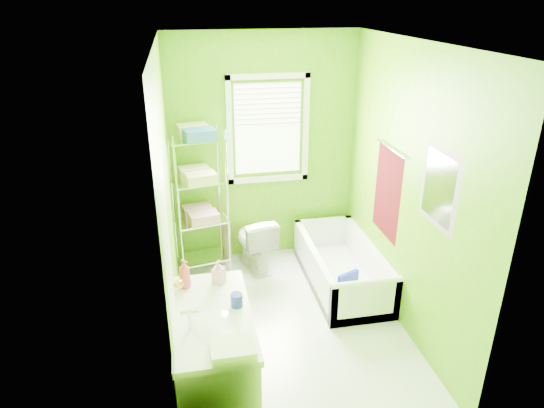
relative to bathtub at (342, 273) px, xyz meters
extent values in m
plane|color=silver|center=(-0.70, -0.55, -0.15)|extent=(2.90, 2.90, 0.00)
cube|color=#4D8B06|center=(-0.70, 0.90, 1.15)|extent=(2.10, 0.04, 2.60)
cube|color=#4D8B06|center=(-0.70, -2.00, 1.15)|extent=(2.10, 0.04, 2.60)
cube|color=#4D8B06|center=(-1.75, -0.55, 1.15)|extent=(0.04, 2.90, 2.60)
cube|color=#4D8B06|center=(0.35, -0.55, 1.15)|extent=(0.04, 2.90, 2.60)
cube|color=white|center=(-0.70, -0.55, 2.45)|extent=(2.10, 2.90, 0.04)
cube|color=white|center=(-0.65, 0.89, 1.40)|extent=(0.74, 0.01, 1.01)
cube|color=white|center=(-0.65, 0.87, 0.82)|extent=(0.92, 0.05, 0.06)
cube|color=white|center=(-0.65, 0.87, 1.98)|extent=(0.92, 0.05, 0.06)
cube|color=white|center=(-1.08, 0.87, 1.40)|extent=(0.06, 0.05, 1.22)
cube|color=white|center=(-0.22, 0.87, 1.40)|extent=(0.06, 0.05, 1.22)
cube|color=white|center=(-0.65, 0.86, 1.69)|extent=(0.72, 0.02, 0.50)
cube|color=white|center=(-1.74, -1.55, 0.85)|extent=(0.02, 0.80, 2.00)
sphere|color=gold|center=(-1.70, -1.22, 0.85)|extent=(0.07, 0.07, 0.07)
cube|color=#45080B|center=(0.34, -0.20, 1.00)|extent=(0.02, 0.58, 0.90)
cylinder|color=silver|center=(0.32, -0.20, 1.45)|extent=(0.02, 0.62, 0.02)
cube|color=#CC5972|center=(0.34, -1.10, 1.40)|extent=(0.02, 0.54, 0.64)
cube|color=white|center=(0.33, -1.10, 1.40)|extent=(0.01, 0.44, 0.54)
cube|color=white|center=(0.00, 0.04, -0.10)|extent=(0.70, 1.50, 0.10)
cube|color=white|center=(-0.31, 0.04, 0.07)|extent=(0.07, 1.50, 0.45)
cube|color=white|center=(0.32, 0.04, 0.07)|extent=(0.07, 1.50, 0.45)
cube|color=white|center=(0.00, -0.68, 0.07)|extent=(0.70, 0.07, 0.45)
cube|color=white|center=(0.00, 0.75, 0.07)|extent=(0.70, 0.07, 0.45)
cylinder|color=white|center=(0.00, -0.68, 0.30)|extent=(0.70, 0.07, 0.07)
cylinder|color=#1327B8|center=(0.00, -0.46, -0.02)|extent=(0.36, 0.36, 0.06)
cylinder|color=#FFB01A|center=(0.00, -0.46, 0.03)|extent=(0.34, 0.34, 0.05)
cube|color=#1327B8|center=(-0.05, -0.34, 0.09)|extent=(0.25, 0.14, 0.23)
imported|color=white|center=(-0.87, 0.56, 0.18)|extent=(0.49, 0.71, 0.66)
cube|color=white|center=(-1.48, -1.40, 0.24)|extent=(0.54, 1.07, 0.78)
cube|color=white|center=(-1.48, -1.40, 0.65)|extent=(0.57, 1.10, 0.05)
ellipsoid|color=white|center=(-1.46, -1.54, 0.65)|extent=(0.37, 0.48, 0.13)
cylinder|color=silver|center=(-1.64, -1.54, 0.75)|extent=(0.03, 0.03, 0.16)
cylinder|color=silver|center=(-1.64, -1.54, 0.82)|extent=(0.12, 0.02, 0.02)
imported|color=#EB4562|center=(-1.66, -1.01, 0.80)|extent=(0.13, 0.13, 0.24)
imported|color=pink|center=(-1.39, -0.99, 0.77)|extent=(0.12, 0.12, 0.19)
cylinder|color=#18259F|center=(-1.29, -1.33, 0.73)|extent=(0.09, 0.09, 0.10)
cube|color=white|center=(-1.38, -1.84, 0.71)|extent=(0.28, 0.22, 0.07)
cylinder|color=silver|center=(-1.68, 0.41, 0.68)|extent=(0.02, 0.02, 1.66)
cylinder|color=silver|center=(-1.75, 0.73, 0.68)|extent=(0.02, 0.02, 1.66)
cylinder|color=silver|center=(-1.16, 0.51, 0.68)|extent=(0.02, 0.02, 1.66)
cylinder|color=silver|center=(-1.23, 0.83, 0.68)|extent=(0.02, 0.02, 1.66)
cube|color=silver|center=(-1.45, 0.62, 0.00)|extent=(0.61, 0.45, 0.02)
cube|color=silver|center=(-1.45, 0.62, 0.47)|extent=(0.61, 0.45, 0.02)
cube|color=silver|center=(-1.45, 0.62, 0.94)|extent=(0.61, 0.45, 0.02)
cube|color=silver|center=(-1.45, 0.62, 1.40)|extent=(0.61, 0.45, 0.02)
cube|color=#2E60A7|center=(-1.41, 0.52, 1.47)|extent=(0.35, 0.27, 0.11)
cube|color=#CCC67C|center=(-1.48, 0.74, 1.47)|extent=(0.35, 0.27, 0.11)
cube|color=#CCC67C|center=(-1.43, 0.52, 1.00)|extent=(0.35, 0.27, 0.11)
cube|color=#CCC67C|center=(-1.50, 0.74, 1.00)|extent=(0.35, 0.27, 0.11)
cube|color=#C78793|center=(-1.43, 0.54, 0.53)|extent=(0.35, 0.27, 0.11)
cube|color=#C78793|center=(-1.49, 0.75, 0.53)|extent=(0.35, 0.27, 0.11)
cube|color=#C78793|center=(-1.18, 0.68, 0.21)|extent=(0.08, 0.29, 0.52)
camera|label=1|loc=(-1.60, -4.28, 2.79)|focal=32.00mm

